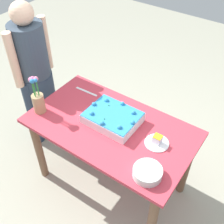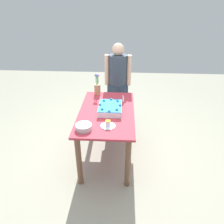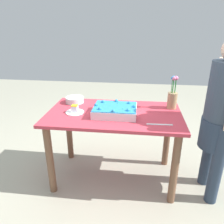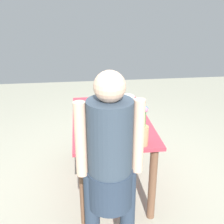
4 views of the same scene
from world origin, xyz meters
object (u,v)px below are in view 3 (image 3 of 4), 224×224
sheet_cake (115,110)px  cake_knife (160,124)px  flower_vase (172,97)px  serving_plate_with_slice (75,111)px  person_standing (222,113)px  fruit_bowl (75,100)px

sheet_cake → cake_knife: sheet_cake is taller
flower_vase → serving_plate_with_slice: bearing=14.1°
flower_vase → person_standing: bearing=140.9°
serving_plate_with_slice → fruit_bowl: size_ratio=0.92×
fruit_bowl → person_standing: (-1.42, 0.35, 0.06)m
serving_plate_with_slice → flower_vase: 0.99m
cake_knife → fruit_bowl: (0.89, -0.46, 0.03)m
fruit_bowl → sheet_cake: bearing=149.3°
serving_plate_with_slice → cake_knife: size_ratio=0.80×
flower_vase → fruit_bowl: 1.04m
sheet_cake → fruit_bowl: sheet_cake is taller
serving_plate_with_slice → fruit_bowl: serving_plate_with_slice is taller
flower_vase → person_standing: (-0.38, 0.31, -0.03)m
sheet_cake → serving_plate_with_slice: sheet_cake is taller
sheet_cake → fruit_bowl: (0.48, -0.28, -0.01)m
serving_plate_with_slice → cake_knife: serving_plate_with_slice is taller
sheet_cake → flower_vase: (-0.56, -0.24, 0.07)m
flower_vase → person_standing: 0.49m
sheet_cake → fruit_bowl: 0.56m
serving_plate_with_slice → flower_vase: (-0.96, -0.24, 0.09)m
person_standing → cake_knife: bearing=11.3°
cake_knife → sheet_cake: bearing=154.4°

